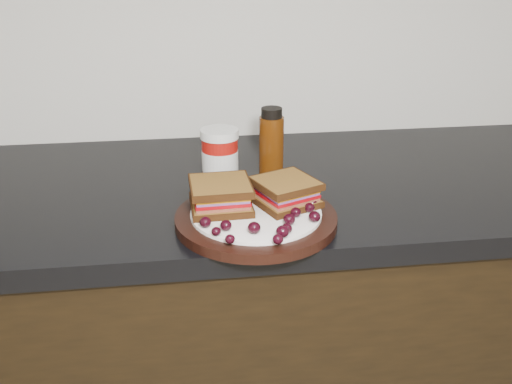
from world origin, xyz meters
TOP-DOWN VIEW (x-y plane):
  - base_cabinets at (0.00, 1.70)m, footprint 3.96×0.58m
  - countertop at (0.00, 1.70)m, footprint 3.98×0.60m
  - plate at (0.03, 1.51)m, footprint 0.28×0.28m
  - sandwich_left at (-0.03, 1.53)m, footprint 0.11×0.11m
  - sandwich_right at (0.09, 1.53)m, footprint 0.13×0.13m
  - grape_0 at (-0.06, 1.46)m, footprint 0.02×0.02m
  - grape_1 at (-0.03, 1.44)m, footprint 0.02×0.02m
  - grape_2 at (-0.04, 1.43)m, footprint 0.02×0.02m
  - grape_3 at (-0.02, 1.40)m, footprint 0.02×0.02m
  - grape_4 at (0.02, 1.43)m, footprint 0.02×0.02m
  - grape_5 at (0.02, 1.43)m, footprint 0.01×0.01m
  - grape_6 at (0.05, 1.39)m, footprint 0.02×0.02m
  - grape_7 at (0.06, 1.41)m, footprint 0.02×0.02m
  - grape_8 at (0.07, 1.42)m, footprint 0.02×0.02m
  - grape_9 at (0.08, 1.45)m, footprint 0.02×0.02m
  - grape_10 at (0.12, 1.45)m, footprint 0.02×0.02m
  - grape_11 at (0.10, 1.48)m, footprint 0.02×0.02m
  - grape_12 at (0.12, 1.49)m, footprint 0.02×0.02m
  - grape_13 at (0.13, 1.51)m, footprint 0.02×0.02m
  - grape_14 at (0.11, 1.54)m, footprint 0.02×0.02m
  - grape_15 at (0.07, 1.54)m, footprint 0.02×0.02m
  - grape_16 at (-0.02, 1.57)m, footprint 0.02×0.02m
  - grape_17 at (-0.01, 1.54)m, footprint 0.02×0.02m
  - grape_18 at (-0.05, 1.54)m, footprint 0.02×0.02m
  - grape_19 at (-0.04, 1.52)m, footprint 0.02×0.02m
  - grape_20 at (-0.03, 1.50)m, footprint 0.02×0.02m
  - grape_21 at (-0.04, 1.49)m, footprint 0.01×0.01m
  - grape_22 at (-0.02, 1.53)m, footprint 0.02×0.02m
  - grape_23 at (-0.05, 1.54)m, footprint 0.02×0.02m
  - grape_24 at (-0.05, 1.51)m, footprint 0.02×0.02m
  - condiment_jar at (-0.01, 1.70)m, footprint 0.10×0.10m
  - oil_bottle at (0.09, 1.73)m, footprint 0.05×0.05m

SIDE VIEW (x-z plane):
  - base_cabinets at x=0.00m, z-range 0.00..0.86m
  - countertop at x=0.00m, z-range 0.86..0.90m
  - plate at x=0.03m, z-range 0.90..0.92m
  - grape_5 at x=0.02m, z-range 0.92..0.94m
  - grape_21 at x=-0.04m, z-range 0.92..0.94m
  - grape_2 at x=-0.04m, z-range 0.92..0.94m
  - grape_24 at x=-0.05m, z-range 0.92..0.94m
  - grape_3 at x=-0.02m, z-range 0.92..0.94m
  - grape_16 at x=-0.02m, z-range 0.92..0.94m
  - grape_22 at x=-0.02m, z-range 0.92..0.94m
  - grape_19 at x=-0.04m, z-range 0.92..0.94m
  - grape_6 at x=0.05m, z-range 0.92..0.94m
  - grape_12 at x=0.12m, z-range 0.92..0.94m
  - grape_11 at x=0.10m, z-range 0.92..0.94m
  - grape_8 at x=0.07m, z-range 0.92..0.94m
  - grape_13 at x=0.13m, z-range 0.92..0.94m
  - grape_14 at x=0.11m, z-range 0.92..0.94m
  - grape_20 at x=-0.03m, z-range 0.92..0.94m
  - grape_1 at x=-0.03m, z-range 0.92..0.94m
  - grape_0 at x=-0.06m, z-range 0.92..0.94m
  - grape_15 at x=0.07m, z-range 0.92..0.94m
  - grape_10 at x=0.12m, z-range 0.92..0.94m
  - grape_9 at x=0.08m, z-range 0.92..0.94m
  - grape_17 at x=-0.01m, z-range 0.92..0.94m
  - grape_4 at x=0.02m, z-range 0.92..0.94m
  - grape_7 at x=0.06m, z-range 0.92..0.94m
  - grape_23 at x=-0.05m, z-range 0.92..0.94m
  - grape_18 at x=-0.05m, z-range 0.92..0.94m
  - sandwich_right at x=0.09m, z-range 0.92..0.97m
  - sandwich_left at x=-0.03m, z-range 0.92..0.97m
  - condiment_jar at x=-0.01m, z-range 0.90..1.01m
  - oil_bottle at x=0.09m, z-range 0.90..1.04m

